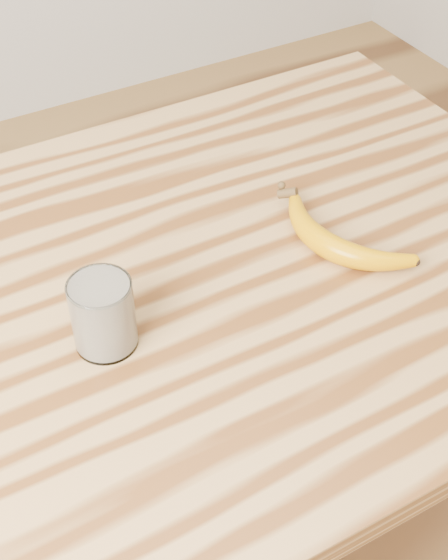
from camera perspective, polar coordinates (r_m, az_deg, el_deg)
table at (r=1.10m, az=-3.77°, el=-5.29°), size 1.20×0.80×0.90m
smoothie_glass at (r=0.91m, az=-8.85°, el=-2.47°), size 0.08×0.08×0.09m
banana at (r=1.04m, az=7.73°, el=2.39°), size 0.19×0.31×0.04m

